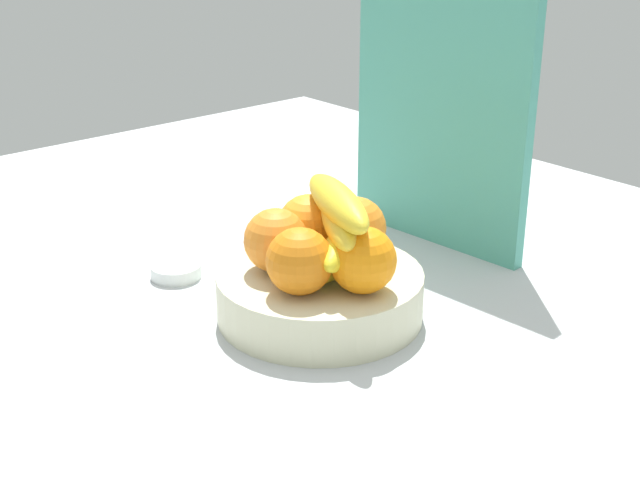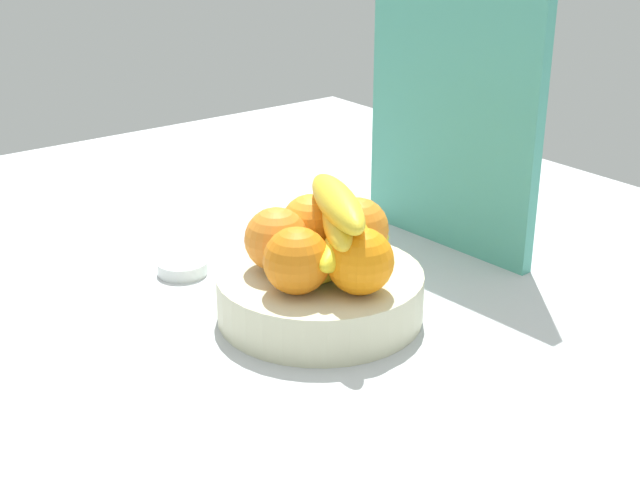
{
  "view_description": "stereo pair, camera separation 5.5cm",
  "coord_description": "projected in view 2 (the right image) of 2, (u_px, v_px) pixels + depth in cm",
  "views": [
    {
      "loc": [
        64.9,
        -58.89,
        47.12
      ],
      "look_at": [
        -3.85,
        0.52,
        9.55
      ],
      "focal_mm": 49.33,
      "sensor_mm": 36.0,
      "label": 1
    },
    {
      "loc": [
        68.38,
        -54.6,
        47.12
      ],
      "look_at": [
        -3.85,
        0.52,
        9.55
      ],
      "focal_mm": 49.33,
      "sensor_mm": 36.0,
      "label": 2
    }
  ],
  "objects": [
    {
      "name": "ground_plane",
      "position": [
        337.0,
        341.0,
        0.99
      ],
      "size": [
        180.0,
        140.0,
        3.0
      ],
      "primitive_type": "cube",
      "color": "#B4B8BC"
    },
    {
      "name": "fruit_bowl",
      "position": [
        320.0,
        294.0,
        1.01
      ],
      "size": [
        23.72,
        23.72,
        5.55
      ],
      "primitive_type": "cylinder",
      "color": "beige",
      "rests_on": "ground_plane"
    },
    {
      "name": "orange_front_left",
      "position": [
        276.0,
        239.0,
        0.99
      ],
      "size": [
        7.35,
        7.35,
        7.35
      ],
      "primitive_type": "sphere",
      "color": "orange",
      "rests_on": "fruit_bowl"
    },
    {
      "name": "orange_front_right",
      "position": [
        297.0,
        261.0,
        0.94
      ],
      "size": [
        7.35,
        7.35,
        7.35
      ],
      "primitive_type": "sphere",
      "color": "orange",
      "rests_on": "fruit_bowl"
    },
    {
      "name": "orange_center",
      "position": [
        360.0,
        261.0,
        0.94
      ],
      "size": [
        7.35,
        7.35,
        7.35
      ],
      "primitive_type": "sphere",
      "color": "orange",
      "rests_on": "fruit_bowl"
    },
    {
      "name": "orange_back_left",
      "position": [
        357.0,
        229.0,
        1.02
      ],
      "size": [
        7.35,
        7.35,
        7.35
      ],
      "primitive_type": "sphere",
      "color": "orange",
      "rests_on": "fruit_bowl"
    },
    {
      "name": "orange_back_right",
      "position": [
        311.0,
        225.0,
        1.03
      ],
      "size": [
        7.35,
        7.35,
        7.35
      ],
      "primitive_type": "sphere",
      "color": "orange",
      "rests_on": "fruit_bowl"
    },
    {
      "name": "banana_bunch",
      "position": [
        342.0,
        230.0,
        0.98
      ],
      "size": [
        17.19,
        17.46,
        10.6
      ],
      "color": "yellow",
      "rests_on": "fruit_bowl"
    },
    {
      "name": "cutting_board",
      "position": [
        452.0,
        116.0,
        1.16
      ],
      "size": [
        28.06,
        3.48,
        36.0
      ],
      "primitive_type": "cube",
      "rotation": [
        0.0,
        0.0,
        0.06
      ],
      "color": "#4CA490",
      "rests_on": "ground_plane"
    },
    {
      "name": "jar_lid",
      "position": [
        183.0,
        267.0,
        1.13
      ],
      "size": [
        6.42,
        6.42,
        1.68
      ],
      "primitive_type": "cylinder",
      "color": "white",
      "rests_on": "ground_plane"
    }
  ]
}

